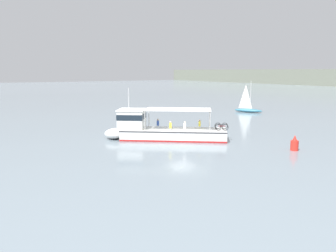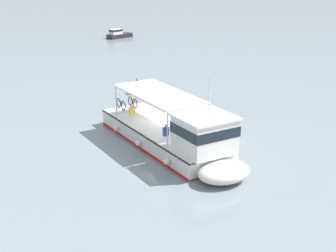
% 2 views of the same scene
% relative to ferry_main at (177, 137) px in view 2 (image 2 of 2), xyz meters
% --- Properties ---
extents(ground_plane, '(400.00, 400.00, 0.00)m').
position_rel_ferry_main_xyz_m(ground_plane, '(2.44, 1.30, -1.02)').
color(ground_plane, gray).
extents(ferry_main, '(10.15, 11.99, 5.32)m').
position_rel_ferry_main_xyz_m(ferry_main, '(0.00, 0.00, 0.00)').
color(ferry_main, white).
rests_on(ferry_main, ground).
extents(motorboat_horizon_west, '(3.81, 2.73, 1.26)m').
position_rel_ferry_main_xyz_m(motorboat_horizon_west, '(36.00, 22.28, -0.47)').
color(motorboat_horizon_west, '#232328').
rests_on(motorboat_horizon_west, ground).
extents(channel_buoy, '(0.70, 0.70, 1.40)m').
position_rel_ferry_main_xyz_m(channel_buoy, '(10.97, 7.73, -0.45)').
color(channel_buoy, red).
rests_on(channel_buoy, ground).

